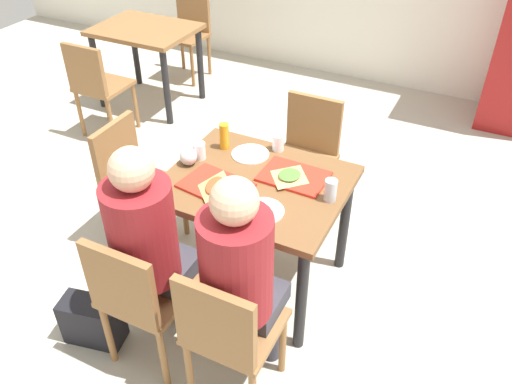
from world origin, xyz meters
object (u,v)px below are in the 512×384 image
at_px(person_in_red, 149,239).
at_px(paper_plate_near_edge, 263,211).
at_px(foil_bundle, 188,157).
at_px(handbag, 93,321).
at_px(person_in_brown_jacket, 241,272).
at_px(background_chair_far, 189,29).
at_px(paper_plate_center, 250,154).
at_px(pizza_slice_a, 215,186).
at_px(soda_can, 331,190).
at_px(chair_near_right, 227,331).
at_px(condiment_bottle, 224,136).
at_px(background_table, 146,41).
at_px(plastic_cup_a, 278,142).
at_px(plastic_cup_b, 229,211).
at_px(chair_left_end, 132,177).
at_px(chair_far_side, 307,150).
at_px(tray_red_near, 216,185).
at_px(pizza_slice_b, 290,176).
at_px(chair_near_left, 138,294).
at_px(plastic_cup_c, 200,151).
at_px(tray_red_far, 294,176).
at_px(main_table, 256,197).
at_px(background_chair_near, 96,83).

xyz_separation_m(person_in_red, paper_plate_near_edge, (0.39, 0.43, 0.00)).
bearing_deg(foil_bundle, handbag, -102.84).
xyz_separation_m(person_in_brown_jacket, background_chair_far, (-2.23, 3.09, -0.25)).
height_order(paper_plate_center, pizza_slice_a, pizza_slice_a).
bearing_deg(soda_can, pizza_slice_a, -161.79).
bearing_deg(chair_near_right, condiment_bottle, 119.13).
distance_m(handbag, background_table, 2.91).
height_order(paper_plate_center, plastic_cup_a, plastic_cup_a).
bearing_deg(chair_near_right, plastic_cup_b, 116.38).
height_order(condiment_bottle, background_chair_far, condiment_bottle).
bearing_deg(chair_left_end, chair_far_side, 42.06).
height_order(pizza_slice_a, background_chair_far, background_chair_far).
bearing_deg(tray_red_near, person_in_brown_jacket, -50.57).
bearing_deg(person_in_brown_jacket, tray_red_near, 129.43).
relative_size(tray_red_near, handbag, 1.12).
relative_size(pizza_slice_b, foil_bundle, 2.00).
bearing_deg(chair_near_left, plastic_cup_c, 99.82).
relative_size(person_in_red, soda_can, 10.42).
bearing_deg(plastic_cup_b, paper_plate_near_edge, 44.74).
distance_m(foil_bundle, background_chair_far, 2.94).
bearing_deg(condiment_bottle, pizza_slice_b, -15.09).
bearing_deg(tray_red_near, plastic_cup_b, -45.91).
bearing_deg(person_in_red, paper_plate_near_edge, 47.35).
distance_m(person_in_brown_jacket, foil_bundle, 0.91).
distance_m(chair_near_right, foil_bundle, 1.05).
xyz_separation_m(plastic_cup_a, background_table, (-1.96, 1.37, -0.18)).
xyz_separation_m(chair_left_end, tray_red_far, (1.04, 0.12, 0.25)).
height_order(plastic_cup_c, background_table, plastic_cup_c).
bearing_deg(chair_left_end, tray_red_near, -11.40).
height_order(chair_left_end, plastic_cup_c, chair_left_end).
distance_m(main_table, pizza_slice_a, 0.27).
bearing_deg(paper_plate_center, soda_can, -19.75).
xyz_separation_m(chair_near_left, background_chair_near, (-1.74, 1.76, 0.00)).
relative_size(handbag, background_chair_far, 0.37).
bearing_deg(pizza_slice_b, soda_can, -15.95).
height_order(foil_bundle, background_chair_near, background_chair_near).
bearing_deg(plastic_cup_c, chair_near_left, -80.18).
distance_m(chair_near_left, handbag, 0.51).
distance_m(tray_red_near, pizza_slice_b, 0.40).
xyz_separation_m(chair_near_left, pizza_slice_b, (0.40, 0.88, 0.27)).
bearing_deg(person_in_brown_jacket, background_table, 133.42).
relative_size(person_in_red, background_table, 1.41).
bearing_deg(tray_red_near, tray_red_far, 37.48).
height_order(chair_far_side, chair_left_end, same).
bearing_deg(chair_left_end, background_table, 123.06).
xyz_separation_m(tray_red_near, pizza_slice_b, (0.33, 0.24, 0.02)).
height_order(chair_near_left, chair_left_end, same).
bearing_deg(person_in_red, pizza_slice_a, 79.66).
height_order(main_table, tray_red_near, tray_red_near).
bearing_deg(background_chair_near, plastic_cup_b, -33.29).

